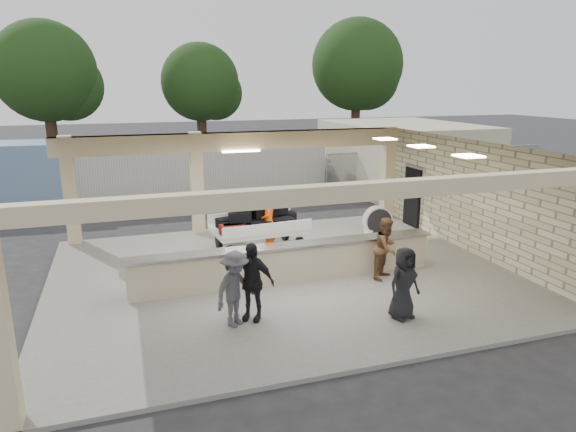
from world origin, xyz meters
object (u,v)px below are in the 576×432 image
object	(u,v)px
luggage_cart	(257,221)
passenger_d	(404,283)
drum_fan	(377,221)
baggage_counter	(287,263)
passenger_a	(386,248)
passenger_c	(235,289)
container_white	(189,167)
passenger_b	(251,281)
baggage_handler	(269,222)
car_white_a	(339,167)
car_dark	(336,163)
car_white_b	(390,159)

from	to	relation	value
luggage_cart	passenger_d	size ratio (longest dim) A/B	1.80
luggage_cart	passenger_d	distance (m)	5.89
drum_fan	luggage_cart	bearing A→B (deg)	-173.94
baggage_counter	passenger_d	distance (m)	3.38
baggage_counter	passenger_a	xyz separation A→B (m)	(2.55, -0.62, 0.33)
passenger_c	container_white	world-z (taller)	container_white
drum_fan	passenger_b	world-z (taller)	passenger_b
baggage_handler	car_white_a	world-z (taller)	baggage_handler
drum_fan	car_dark	bearing A→B (deg)	78.76
container_white	passenger_d	bearing A→B (deg)	-78.91
drum_fan	container_white	size ratio (longest dim) A/B	0.09
baggage_counter	container_white	bearing A→B (deg)	94.60
drum_fan	car_white_b	world-z (taller)	car_white_b
baggage_counter	baggage_handler	world-z (taller)	baggage_handler
passenger_c	car_white_a	bearing A→B (deg)	24.58
luggage_cart	drum_fan	size ratio (longest dim) A/B	2.74
car_white_b	container_white	distance (m)	12.54
passenger_b	passenger_d	bearing A→B (deg)	16.97
passenger_a	car_white_b	distance (m)	17.68
passenger_b	car_dark	distance (m)	18.90
drum_fan	baggage_handler	world-z (taller)	baggage_handler
car_white_a	passenger_c	bearing A→B (deg)	135.33
drum_fan	baggage_handler	size ratio (longest dim) A/B	0.56
luggage_cart	passenger_a	distance (m)	4.25
baggage_counter	passenger_c	bearing A→B (deg)	-130.94
baggage_counter	passenger_b	bearing A→B (deg)	-126.52
car_dark	baggage_handler	bearing A→B (deg)	144.33
passenger_c	car_white_b	bearing A→B (deg)	17.55
passenger_a	container_white	bearing A→B (deg)	68.13
baggage_handler	passenger_c	world-z (taller)	baggage_handler
baggage_counter	luggage_cart	size ratio (longest dim) A/B	2.81
luggage_cart	car_white_b	bearing A→B (deg)	42.29
container_white	passenger_a	bearing A→B (deg)	-73.52
container_white	passenger_c	bearing A→B (deg)	-92.91
baggage_handler	container_white	distance (m)	9.46
baggage_handler	passenger_a	world-z (taller)	baggage_handler
passenger_c	baggage_handler	bearing A→B (deg)	30.79
passenger_a	passenger_d	size ratio (longest dim) A/B	1.02
drum_fan	car_dark	size ratio (longest dim) A/B	0.24
car_dark	car_white_a	bearing A→B (deg)	161.55
passenger_b	car_white_a	xyz separation A→B (m)	(8.80, 15.38, -0.30)
baggage_counter	passenger_c	distance (m)	2.80
baggage_counter	passenger_a	distance (m)	2.65
drum_fan	passenger_c	world-z (taller)	passenger_c
baggage_handler	passenger_c	size ratio (longest dim) A/B	1.16
passenger_b	passenger_a	bearing A→B (deg)	52.04
drum_fan	car_white_b	bearing A→B (deg)	65.00
baggage_counter	car_dark	world-z (taller)	car_dark
car_white_b	car_white_a	bearing A→B (deg)	124.72
drum_fan	container_white	distance (m)	10.32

